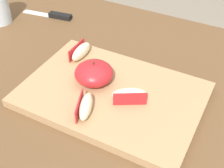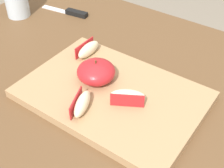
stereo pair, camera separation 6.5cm
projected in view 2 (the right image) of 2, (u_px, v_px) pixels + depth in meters
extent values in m
cube|color=brown|center=(146.00, 115.00, 0.66)|extent=(1.26, 0.79, 0.03)
cube|color=brown|center=(66.00, 77.00, 1.37)|extent=(0.06, 0.06, 0.75)
cube|color=#A37F56|center=(112.00, 94.00, 0.67)|extent=(0.38, 0.26, 0.02)
ellipsoid|color=#B21E23|center=(97.00, 71.00, 0.68)|extent=(0.08, 0.08, 0.05)
cylinder|color=#4C3319|center=(97.00, 61.00, 0.66)|extent=(0.00, 0.00, 0.01)
ellipsoid|color=beige|center=(128.00, 96.00, 0.63)|extent=(0.07, 0.06, 0.03)
cube|color=#B21E23|center=(127.00, 101.00, 0.62)|extent=(0.06, 0.04, 0.03)
ellipsoid|color=beige|center=(89.00, 50.00, 0.75)|extent=(0.02, 0.07, 0.03)
cube|color=#B21E23|center=(84.00, 48.00, 0.76)|extent=(0.00, 0.07, 0.03)
ellipsoid|color=beige|center=(82.00, 104.00, 0.61)|extent=(0.05, 0.07, 0.03)
cube|color=#B21E23|center=(76.00, 103.00, 0.61)|extent=(0.03, 0.06, 0.03)
cube|color=silver|center=(55.00, 9.00, 0.98)|extent=(0.09, 0.03, 0.00)
cube|color=black|center=(77.00, 13.00, 0.95)|extent=(0.07, 0.03, 0.01)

